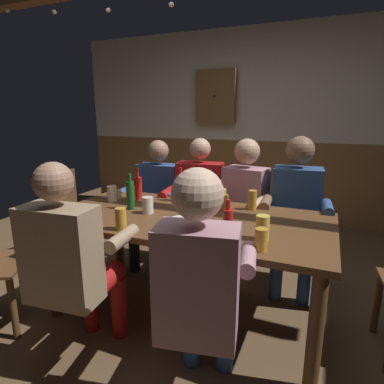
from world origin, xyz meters
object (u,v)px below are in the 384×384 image
at_px(person_1, 198,199).
at_px(table_candle, 119,194).
at_px(pint_glass_3, 262,228).
at_px(pint_glass_2, 224,202).
at_px(chair_empty_near_right, 66,212).
at_px(condiment_caddy, 202,232).
at_px(dining_table, 188,229).
at_px(person_0, 156,197).
at_px(wall_dart_cabinet, 216,97).
at_px(plate_0, 185,222).
at_px(bottle_0, 138,187).
at_px(pint_glass_7, 252,200).
at_px(bottle_1, 130,194).
at_px(pint_glass_6, 131,195).
at_px(pint_glass_8, 121,219).
at_px(pint_glass_1, 112,194).
at_px(pint_glass_0, 148,205).
at_px(bottle_2, 181,188).
at_px(person_2, 242,203).
at_px(bottle_3, 228,224).
at_px(pint_glass_4, 222,197).
at_px(pint_glass_5, 261,240).
at_px(person_3, 296,206).
at_px(person_5, 200,284).
at_px(person_4, 72,259).

bearing_deg(person_1, table_candle, 36.73).
bearing_deg(pint_glass_3, pint_glass_2, 128.12).
xyz_separation_m(chair_empty_near_right, condiment_caddy, (1.75, -0.74, 0.30)).
distance_m(dining_table, person_0, 0.95).
height_order(table_candle, wall_dart_cabinet, wall_dart_cabinet).
bearing_deg(plate_0, bottle_0, 147.01).
bearing_deg(wall_dart_cabinet, condiment_caddy, -72.60).
bearing_deg(pint_glass_7, bottle_1, -158.00).
height_order(chair_empty_near_right, pint_glass_7, pint_glass_7).
bearing_deg(pint_glass_6, pint_glass_8, -62.10).
distance_m(plate_0, pint_glass_1, 0.79).
bearing_deg(person_0, dining_table, 126.87).
relative_size(dining_table, pint_glass_7, 13.18).
bearing_deg(chair_empty_near_right, wall_dart_cabinet, 170.78).
relative_size(bottle_0, pint_glass_0, 2.21).
bearing_deg(pint_glass_2, plate_0, -110.67).
bearing_deg(pint_glass_7, pint_glass_0, -150.54).
bearing_deg(pint_glass_3, pint_glass_6, 161.62).
xyz_separation_m(bottle_1, pint_glass_6, (-0.10, 0.15, -0.05)).
xyz_separation_m(table_candle, pint_glass_8, (0.44, -0.61, 0.03)).
height_order(bottle_2, pint_glass_2, bottle_2).
height_order(person_2, bottle_3, person_2).
bearing_deg(pint_glass_2, pint_glass_4, 114.78).
xyz_separation_m(plate_0, pint_glass_8, (-0.31, -0.27, 0.06)).
relative_size(person_1, person_2, 0.99).
height_order(person_0, pint_glass_3, person_0).
distance_m(bottle_2, pint_glass_5, 1.08).
bearing_deg(pint_glass_5, person_3, 86.10).
height_order(pint_glass_6, pint_glass_7, pint_glass_7).
height_order(person_0, chair_empty_near_right, person_0).
bearing_deg(pint_glass_8, person_1, 86.61).
distance_m(condiment_caddy, pint_glass_5, 0.36).
bearing_deg(person_2, pint_glass_8, 77.13).
height_order(person_5, pint_glass_6, person_5).
bearing_deg(person_4, pint_glass_8, 62.50).
xyz_separation_m(person_5, bottle_0, (-0.94, 0.97, 0.17)).
relative_size(person_0, bottle_3, 4.98).
height_order(person_1, bottle_2, person_1).
bearing_deg(table_candle, condiment_caddy, -29.06).
xyz_separation_m(person_2, pint_glass_2, (-0.02, -0.46, 0.12)).
bearing_deg(person_4, pint_glass_3, 20.79).
distance_m(chair_empty_near_right, pint_glass_8, 1.54).
bearing_deg(person_4, person_1, 76.54).
relative_size(person_4, wall_dart_cabinet, 1.74).
height_order(bottle_3, pint_glass_0, bottle_3).
distance_m(person_2, plate_0, 0.86).
bearing_deg(table_candle, dining_table, -16.37).
distance_m(condiment_caddy, pint_glass_4, 0.69).
height_order(condiment_caddy, bottle_1, bottle_1).
distance_m(pint_glass_0, pint_glass_8, 0.36).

